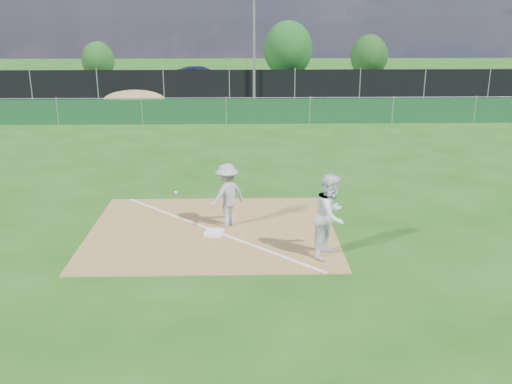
% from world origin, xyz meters
% --- Properties ---
extents(ground, '(90.00, 90.00, 0.00)m').
position_xyz_m(ground, '(0.00, 10.00, 0.00)').
color(ground, '#1C4E10').
rests_on(ground, ground).
extents(infield_dirt, '(6.00, 5.00, 0.02)m').
position_xyz_m(infield_dirt, '(0.00, 1.00, 0.01)').
color(infield_dirt, olive).
rests_on(infield_dirt, ground).
extents(foul_line, '(5.01, 5.01, 0.01)m').
position_xyz_m(foul_line, '(0.00, 1.00, 0.03)').
color(foul_line, white).
rests_on(foul_line, infield_dirt).
extents(green_fence, '(44.00, 0.05, 1.20)m').
position_xyz_m(green_fence, '(0.00, 15.00, 0.60)').
color(green_fence, '#103D1C').
rests_on(green_fence, ground).
extents(dirt_mound, '(3.38, 2.60, 1.17)m').
position_xyz_m(dirt_mound, '(-5.00, 18.50, 0.58)').
color(dirt_mound, '#987E49').
rests_on(dirt_mound, ground).
extents(black_fence, '(46.00, 0.04, 1.80)m').
position_xyz_m(black_fence, '(0.00, 23.00, 0.90)').
color(black_fence, black).
rests_on(black_fence, ground).
extents(parking_lot, '(46.00, 9.00, 0.01)m').
position_xyz_m(parking_lot, '(0.00, 28.00, 0.01)').
color(parking_lot, black).
rests_on(parking_lot, ground).
extents(light_pole, '(0.16, 0.16, 8.00)m').
position_xyz_m(light_pole, '(1.50, 22.70, 4.00)').
color(light_pole, slate).
rests_on(light_pole, ground).
extents(first_base, '(0.50, 0.50, 0.09)m').
position_xyz_m(first_base, '(0.06, 0.73, 0.06)').
color(first_base, white).
rests_on(first_base, infield_dirt).
extents(play_at_first, '(1.87, 1.12, 1.60)m').
position_xyz_m(play_at_first, '(0.36, 1.33, 0.82)').
color(play_at_first, '#B1B1B3').
rests_on(play_at_first, infield_dirt).
extents(runner, '(1.08, 1.15, 1.88)m').
position_xyz_m(runner, '(2.66, -0.54, 0.94)').
color(runner, silver).
rests_on(runner, ground).
extents(car_left, '(4.06, 1.68, 1.37)m').
position_xyz_m(car_left, '(-7.41, 26.86, 0.70)').
color(car_left, '#979A9E').
rests_on(car_left, parking_lot).
extents(car_mid, '(4.91, 2.53, 1.54)m').
position_xyz_m(car_mid, '(-2.13, 27.45, 0.78)').
color(car_mid, black).
rests_on(car_mid, parking_lot).
extents(car_right, '(4.28, 1.80, 1.23)m').
position_xyz_m(car_right, '(3.28, 27.99, 0.63)').
color(car_right, black).
rests_on(car_right, parking_lot).
extents(tree_left, '(2.51, 2.51, 2.98)m').
position_xyz_m(tree_left, '(-10.44, 33.57, 1.53)').
color(tree_left, '#382316').
rests_on(tree_left, ground).
extents(tree_mid, '(3.82, 3.82, 4.54)m').
position_xyz_m(tree_mid, '(4.42, 33.93, 2.33)').
color(tree_mid, '#382316').
rests_on(tree_mid, ground).
extents(tree_right, '(2.91, 2.91, 3.46)m').
position_xyz_m(tree_right, '(10.85, 33.83, 1.78)').
color(tree_right, '#382316').
rests_on(tree_right, ground).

